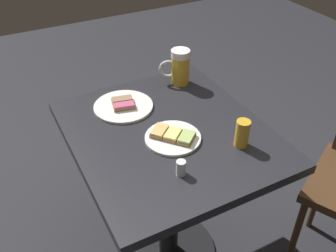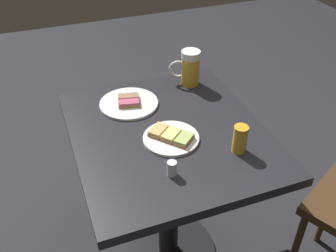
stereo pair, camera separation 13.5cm
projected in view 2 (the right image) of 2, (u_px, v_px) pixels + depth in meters
ground_plane at (168, 250)px, 1.78m from camera, size 6.00×6.00×0.00m
cafe_table at (168, 164)px, 1.45m from camera, size 0.68×0.77×0.71m
plate_near at (171, 137)px, 1.31m from camera, size 0.20×0.20×0.03m
plate_far at (129, 103)px, 1.49m from camera, size 0.23×0.23×0.03m
beer_mug at (189, 68)px, 1.58m from camera, size 0.13×0.08×0.15m
beer_glass_small at (240, 139)px, 1.24m from camera, size 0.05×0.05×0.10m
salt_shaker at (172, 168)px, 1.16m from camera, size 0.03×0.03×0.05m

